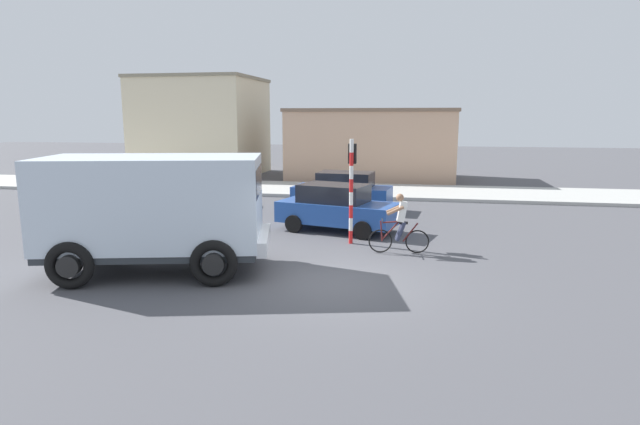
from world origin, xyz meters
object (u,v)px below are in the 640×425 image
(truck_foreground, at_px, (155,207))
(car_far_side, at_px, (337,207))
(car_red_near, at_px, (343,191))
(traffic_light_pole, at_px, (352,176))
(car_white_mid, at_px, (191,189))
(cyclist, at_px, (400,223))

(truck_foreground, xyz_separation_m, car_far_side, (3.66, 5.63, -0.85))
(truck_foreground, distance_m, car_red_near, 10.27)
(traffic_light_pole, height_order, car_red_near, traffic_light_pole)
(traffic_light_pole, bearing_deg, car_white_mid, 145.86)
(traffic_light_pole, height_order, car_far_side, traffic_light_pole)
(traffic_light_pole, relative_size, car_white_mid, 0.76)
(car_white_mid, distance_m, car_far_side, 7.75)
(traffic_light_pole, distance_m, car_far_side, 2.18)
(truck_foreground, distance_m, cyclist, 6.67)
(car_far_side, bearing_deg, car_red_near, 95.32)
(truck_foreground, bearing_deg, traffic_light_pole, 42.37)
(car_red_near, bearing_deg, traffic_light_pole, -79.14)
(car_red_near, xyz_separation_m, car_white_mid, (-6.52, -0.54, 0.00))
(car_far_side, bearing_deg, cyclist, -49.43)
(cyclist, bearing_deg, car_white_mid, 146.11)
(traffic_light_pole, xyz_separation_m, car_red_near, (-1.10, 5.71, -1.25))
(cyclist, xyz_separation_m, traffic_light_pole, (-1.51, 0.97, 1.20))
(truck_foreground, height_order, car_far_side, truck_foreground)
(car_white_mid, bearing_deg, traffic_light_pole, -34.14)
(truck_foreground, bearing_deg, car_white_mid, 109.53)
(car_red_near, distance_m, car_far_side, 4.09)
(truck_foreground, bearing_deg, cyclist, 27.16)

